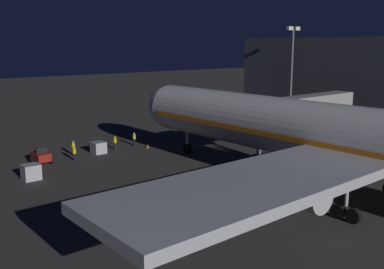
{
  "coord_description": "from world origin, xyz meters",
  "views": [
    {
      "loc": [
        33.35,
        25.27,
        13.15
      ],
      "look_at": [
        3.0,
        -11.0,
        3.5
      ],
      "focal_mm": 40.93,
      "sensor_mm": 36.0,
      "label": 1
    }
  ],
  "objects_px": {
    "baggage_container_near_belt": "(98,148)",
    "traffic_cone_nose_starboard": "(147,146)",
    "ground_crew_under_port_wing": "(73,147)",
    "apron_floodlight_mast": "(292,68)",
    "baggage_container_far_row": "(31,172)",
    "ground_crew_by_belt_loader": "(74,152)",
    "ground_crew_walking_aft": "(115,142)",
    "baggage_tug_lead": "(41,157)",
    "ground_crew_near_nose_gear": "(134,139)",
    "airliner_at_gate": "(379,144)",
    "jet_bridge": "(293,108)",
    "traffic_cone_nose_port": "(174,142)"
  },
  "relations": [
    {
      "from": "apron_floodlight_mast",
      "to": "baggage_container_far_row",
      "type": "height_order",
      "value": "apron_floodlight_mast"
    },
    {
      "from": "ground_crew_under_port_wing",
      "to": "ground_crew_by_belt_loader",
      "type": "bearing_deg",
      "value": 67.45
    },
    {
      "from": "baggage_tug_lead",
      "to": "ground_crew_near_nose_gear",
      "type": "distance_m",
      "value": 12.98
    },
    {
      "from": "baggage_tug_lead",
      "to": "ground_crew_by_belt_loader",
      "type": "distance_m",
      "value": 3.7
    },
    {
      "from": "ground_crew_under_port_wing",
      "to": "ground_crew_near_nose_gear",
      "type": "bearing_deg",
      "value": 178.04
    },
    {
      "from": "jet_bridge",
      "to": "baggage_container_near_belt",
      "type": "xyz_separation_m",
      "value": [
        19.57,
        -14.38,
        -4.77
      ]
    },
    {
      "from": "baggage_container_near_belt",
      "to": "ground_crew_walking_aft",
      "type": "xyz_separation_m",
      "value": [
        -2.61,
        -0.45,
        0.26
      ]
    },
    {
      "from": "apron_floodlight_mast",
      "to": "traffic_cone_nose_starboard",
      "type": "bearing_deg",
      "value": -2.79
    },
    {
      "from": "baggage_tug_lead",
      "to": "traffic_cone_nose_starboard",
      "type": "height_order",
      "value": "baggage_tug_lead"
    },
    {
      "from": "ground_crew_walking_aft",
      "to": "traffic_cone_nose_starboard",
      "type": "bearing_deg",
      "value": 148.82
    },
    {
      "from": "jet_bridge",
      "to": "ground_crew_under_port_wing",
      "type": "height_order",
      "value": "jet_bridge"
    },
    {
      "from": "jet_bridge",
      "to": "apron_floodlight_mast",
      "type": "relative_size",
      "value": 1.29
    },
    {
      "from": "ground_crew_near_nose_gear",
      "to": "ground_crew_under_port_wing",
      "type": "xyz_separation_m",
      "value": [
        8.53,
        -0.29,
        0.04
      ]
    },
    {
      "from": "apron_floodlight_mast",
      "to": "traffic_cone_nose_port",
      "type": "distance_m",
      "value": 25.09
    },
    {
      "from": "baggage_container_near_belt",
      "to": "ground_crew_by_belt_loader",
      "type": "bearing_deg",
      "value": 19.78
    },
    {
      "from": "baggage_container_far_row",
      "to": "ground_crew_by_belt_loader",
      "type": "bearing_deg",
      "value": -147.7
    },
    {
      "from": "baggage_container_far_row",
      "to": "ground_crew_near_nose_gear",
      "type": "xyz_separation_m",
      "value": [
        -16.06,
        -6.2,
        0.2
      ]
    },
    {
      "from": "baggage_container_near_belt",
      "to": "baggage_tug_lead",
      "type": "bearing_deg",
      "value": 0.73
    },
    {
      "from": "baggage_tug_lead",
      "to": "ground_crew_under_port_wing",
      "type": "height_order",
      "value": "baggage_tug_lead"
    },
    {
      "from": "apron_floodlight_mast",
      "to": "ground_crew_walking_aft",
      "type": "distance_m",
      "value": 32.57
    },
    {
      "from": "baggage_tug_lead",
      "to": "ground_crew_walking_aft",
      "type": "distance_m",
      "value": 9.93
    },
    {
      "from": "airliner_at_gate",
      "to": "ground_crew_under_port_wing",
      "type": "height_order",
      "value": "airliner_at_gate"
    },
    {
      "from": "jet_bridge",
      "to": "apron_floodlight_mast",
      "type": "distance_m",
      "value": 18.67
    },
    {
      "from": "baggage_container_near_belt",
      "to": "ground_crew_under_port_wing",
      "type": "xyz_separation_m",
      "value": [
        2.87,
        -0.96,
        0.3
      ]
    },
    {
      "from": "ground_crew_walking_aft",
      "to": "ground_crew_by_belt_loader",
      "type": "bearing_deg",
      "value": 15.81
    },
    {
      "from": "baggage_container_far_row",
      "to": "ground_crew_under_port_wing",
      "type": "xyz_separation_m",
      "value": [
        -7.54,
        -6.49,
        0.23
      ]
    },
    {
      "from": "baggage_container_far_row",
      "to": "ground_crew_near_nose_gear",
      "type": "distance_m",
      "value": 17.22
    },
    {
      "from": "ground_crew_near_nose_gear",
      "to": "traffic_cone_nose_starboard",
      "type": "relative_size",
      "value": 3.21
    },
    {
      "from": "traffic_cone_nose_starboard",
      "to": "baggage_container_far_row",
      "type": "bearing_deg",
      "value": 13.02
    },
    {
      "from": "traffic_cone_nose_port",
      "to": "ground_crew_near_nose_gear",
      "type": "bearing_deg",
      "value": -25.82
    },
    {
      "from": "ground_crew_near_nose_gear",
      "to": "jet_bridge",
      "type": "bearing_deg",
      "value": 132.75
    },
    {
      "from": "baggage_container_near_belt",
      "to": "traffic_cone_nose_starboard",
      "type": "height_order",
      "value": "baggage_container_near_belt"
    },
    {
      "from": "baggage_tug_lead",
      "to": "baggage_container_near_belt",
      "type": "height_order",
      "value": "baggage_tug_lead"
    },
    {
      "from": "jet_bridge",
      "to": "apron_floodlight_mast",
      "type": "bearing_deg",
      "value": -141.58
    },
    {
      "from": "baggage_container_near_belt",
      "to": "baggage_container_far_row",
      "type": "height_order",
      "value": "baggage_container_far_row"
    },
    {
      "from": "apron_floodlight_mast",
      "to": "ground_crew_near_nose_gear",
      "type": "bearing_deg",
      "value": -7.51
    },
    {
      "from": "ground_crew_near_nose_gear",
      "to": "ground_crew_walking_aft",
      "type": "bearing_deg",
      "value": 4.2
    },
    {
      "from": "apron_floodlight_mast",
      "to": "baggage_tug_lead",
      "type": "height_order",
      "value": "apron_floodlight_mast"
    },
    {
      "from": "airliner_at_gate",
      "to": "traffic_cone_nose_port",
      "type": "relative_size",
      "value": 112.32
    },
    {
      "from": "baggage_container_near_belt",
      "to": "ground_crew_walking_aft",
      "type": "height_order",
      "value": "ground_crew_walking_aft"
    },
    {
      "from": "apron_floodlight_mast",
      "to": "traffic_cone_nose_port",
      "type": "relative_size",
      "value": 29.32
    },
    {
      "from": "baggage_container_far_row",
      "to": "ground_crew_under_port_wing",
      "type": "bearing_deg",
      "value": -139.26
    },
    {
      "from": "ground_crew_under_port_wing",
      "to": "apron_floodlight_mast",
      "type": "bearing_deg",
      "value": 173.77
    },
    {
      "from": "jet_bridge",
      "to": "ground_crew_near_nose_gear",
      "type": "relative_size",
      "value": 11.75
    },
    {
      "from": "apron_floodlight_mast",
      "to": "ground_crew_under_port_wing",
      "type": "bearing_deg",
      "value": -6.23
    },
    {
      "from": "baggage_container_far_row",
      "to": "ground_crew_walking_aft",
      "type": "height_order",
      "value": "ground_crew_walking_aft"
    },
    {
      "from": "ground_crew_by_belt_loader",
      "to": "ground_crew_under_port_wing",
      "type": "xyz_separation_m",
      "value": [
        -0.97,
        -2.34,
        0.03
      ]
    },
    {
      "from": "airliner_at_gate",
      "to": "ground_crew_near_nose_gear",
      "type": "bearing_deg",
      "value": -85.19
    },
    {
      "from": "baggage_container_near_belt",
      "to": "ground_crew_by_belt_loader",
      "type": "relative_size",
      "value": 0.91
    },
    {
      "from": "baggage_container_far_row",
      "to": "traffic_cone_nose_starboard",
      "type": "bearing_deg",
      "value": -166.98
    }
  ]
}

